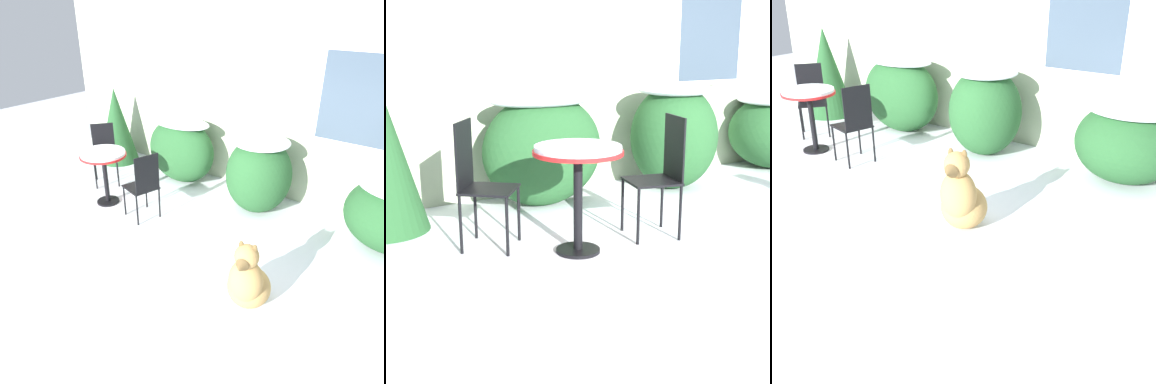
# 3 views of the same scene
# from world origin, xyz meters

# --- Properties ---
(ground_plane) EXTENTS (16.00, 16.00, 0.00)m
(ground_plane) POSITION_xyz_m (0.00, 0.00, 0.00)
(ground_plane) COLOR white
(house_wall) EXTENTS (8.00, 0.10, 3.08)m
(house_wall) POSITION_xyz_m (0.06, 2.20, 1.55)
(house_wall) COLOR #B2BC9E
(house_wall) RESTS_ON ground_plane
(shrub_left) EXTENTS (1.21, 0.73, 1.07)m
(shrub_left) POSITION_xyz_m (-1.07, 1.70, 0.57)
(shrub_left) COLOR #235128
(shrub_left) RESTS_ON ground_plane
(shrub_middle) EXTENTS (0.92, 0.91, 1.11)m
(shrub_middle) POSITION_xyz_m (0.43, 1.58, 0.59)
(shrub_middle) COLOR #235128
(shrub_middle) RESTS_ON ground_plane
(evergreen_bush) EXTENTS (0.74, 0.74, 1.36)m
(evergreen_bush) POSITION_xyz_m (-2.58, 1.69, 0.68)
(evergreen_bush) COLOR #235128
(evergreen_bush) RESTS_ON ground_plane
(patio_table) EXTENTS (0.67, 0.67, 0.81)m
(patio_table) POSITION_xyz_m (-1.46, 0.42, 0.68)
(patio_table) COLOR black
(patio_table) RESTS_ON ground_plane
(patio_chair_near_table) EXTENTS (0.55, 0.55, 0.98)m
(patio_chair_near_table) POSITION_xyz_m (-2.04, 0.91, 0.53)
(patio_chair_near_table) COLOR black
(patio_chair_near_table) RESTS_ON ground_plane
(patio_chair_far_side) EXTENTS (0.48, 0.48, 0.98)m
(patio_chair_far_side) POSITION_xyz_m (-0.68, 0.42, 0.53)
(patio_chair_far_side) COLOR black
(patio_chair_far_side) RESTS_ON ground_plane
(dog) EXTENTS (0.50, 0.66, 0.82)m
(dog) POSITION_xyz_m (1.30, -0.22, 0.32)
(dog) COLOR tan
(dog) RESTS_ON ground_plane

